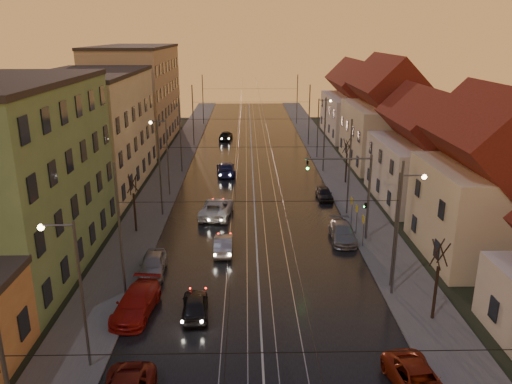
{
  "coord_description": "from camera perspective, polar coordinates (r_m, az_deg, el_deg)",
  "views": [
    {
      "loc": [
        -0.79,
        -19.65,
        16.33
      ],
      "look_at": [
        0.06,
        21.89,
        2.95
      ],
      "focal_mm": 35.0,
      "sensor_mm": 36.0,
      "label": 1
    }
  ],
  "objects": [
    {
      "name": "parked_right_0",
      "position": [
        26.19,
        18.07,
        -19.96
      ],
      "size": [
        2.71,
        4.88,
        1.29
      ],
      "primitive_type": "imported",
      "rotation": [
        0.0,
        0.0,
        0.13
      ],
      "color": "maroon",
      "rests_on": "ground"
    },
    {
      "name": "bare_tree_0",
      "position": [
        43.04,
        -13.73,
        -1.45
      ],
      "size": [
        1.09,
        1.09,
        5.11
      ],
      "color": "black",
      "rests_on": "ground"
    },
    {
      "name": "sidewalk_left",
      "position": [
        62.51,
        -9.61,
        2.52
      ],
      "size": [
        4.0,
        120.0,
        0.15
      ],
      "primitive_type": "cube",
      "color": "#4C4C4C",
      "rests_on": "ground"
    },
    {
      "name": "tram_rail_2",
      "position": [
        61.85,
        0.32,
        2.59
      ],
      "size": [
        0.06,
        120.0,
        0.03
      ],
      "primitive_type": "cube",
      "color": "gray",
      "rests_on": "road"
    },
    {
      "name": "driving_car_4",
      "position": [
        79.27,
        -3.48,
        6.48
      ],
      "size": [
        2.29,
        4.57,
        1.5
      ],
      "primitive_type": "imported",
      "rotation": [
        0.0,
        0.0,
        3.02
      ],
      "color": "black",
      "rests_on": "ground"
    },
    {
      "name": "parked_left_2",
      "position": [
        31.66,
        -13.53,
        -12.2
      ],
      "size": [
        2.63,
        5.3,
        1.48
      ],
      "primitive_type": "imported",
      "rotation": [
        0.0,
        0.0,
        -0.11
      ],
      "color": "maroon",
      "rests_on": "ground"
    },
    {
      "name": "street_lamp_2",
      "position": [
        51.63,
        -10.44,
        4.74
      ],
      "size": [
        1.75,
        0.32,
        8.0
      ],
      "color": "#595B60",
      "rests_on": "ground"
    },
    {
      "name": "street_lamp_3",
      "position": [
        67.37,
        7.37,
        7.92
      ],
      "size": [
        1.75,
        0.32,
        8.0
      ],
      "color": "#595B60",
      "rests_on": "ground"
    },
    {
      "name": "catenary_pole_r_2",
      "position": [
        46.19,
        10.62,
        2.69
      ],
      "size": [
        0.16,
        0.16,
        9.0
      ],
      "primitive_type": "cylinder",
      "color": "#595B60",
      "rests_on": "ground"
    },
    {
      "name": "house_right_4",
      "position": [
        83.36,
        11.33,
        9.72
      ],
      "size": [
        9.18,
        16.32,
        10.0
      ],
      "color": "silver",
      "rests_on": "ground"
    },
    {
      "name": "sidewalk_right",
      "position": [
        62.76,
        8.78,
        2.62
      ],
      "size": [
        4.0,
        120.0,
        0.15
      ],
      "primitive_type": "cube",
      "color": "#4C4C4C",
      "rests_on": "ground"
    },
    {
      "name": "catenary_pole_l_3",
      "position": [
        60.34,
        -8.63,
        6.34
      ],
      "size": [
        0.16,
        0.16,
        9.0
      ],
      "primitive_type": "cylinder",
      "color": "#595B60",
      "rests_on": "ground"
    },
    {
      "name": "driving_car_3",
      "position": [
        59.68,
        -3.45,
        2.69
      ],
      "size": [
        2.57,
        5.4,
        1.52
      ],
      "primitive_type": "imported",
      "rotation": [
        0.0,
        0.0,
        3.23
      ],
      "color": "#171C47",
      "rests_on": "ground"
    },
    {
      "name": "catenary_pole_r_4",
      "position": [
        75.18,
        6.09,
        8.69
      ],
      "size": [
        0.16,
        0.16,
        9.0
      ],
      "primitive_type": "cylinder",
      "color": "#595B60",
      "rests_on": "ground"
    },
    {
      "name": "street_lamp_1",
      "position": [
        33.29,
        16.23,
        -3.01
      ],
      "size": [
        1.75,
        0.32,
        8.0
      ],
      "color": "#595B60",
      "rests_on": "ground"
    },
    {
      "name": "tram_rail_0",
      "position": [
        61.85,
        -2.43,
        2.57
      ],
      "size": [
        0.06,
        120.0,
        0.03
      ],
      "primitive_type": "cube",
      "color": "gray",
      "rests_on": "road"
    },
    {
      "name": "tram_rail_3",
      "position": [
        61.9,
        1.65,
        2.59
      ],
      "size": [
        0.06,
        120.0,
        0.03
      ],
      "primitive_type": "cube",
      "color": "gray",
      "rests_on": "road"
    },
    {
      "name": "catenary_pole_l_1",
      "position": [
        31.96,
        -15.27,
        -4.54
      ],
      "size": [
        0.16,
        0.16,
        9.0
      ],
      "primitive_type": "cylinder",
      "color": "#595B60",
      "rests_on": "ground"
    },
    {
      "name": "apartment_left_1",
      "position": [
        38.84,
        -26.61,
        1.25
      ],
      "size": [
        10.0,
        18.0,
        13.0
      ],
      "primitive_type": "cube",
      "color": "#567C4F",
      "rests_on": "ground"
    },
    {
      "name": "bare_tree_1",
      "position": [
        31.15,
        19.93,
        -9.7
      ],
      "size": [
        1.09,
        1.09,
        5.11
      ],
      "color": "black",
      "rests_on": "ground"
    },
    {
      "name": "street_lamp_0",
      "position": [
        25.86,
        -20.08,
        -9.6
      ],
      "size": [
        1.75,
        0.32,
        8.0
      ],
      "color": "#595B60",
      "rests_on": "ground"
    },
    {
      "name": "road",
      "position": [
        61.84,
        -0.39,
        2.55
      ],
      "size": [
        16.0,
        120.0,
        0.04
      ],
      "primitive_type": "cube",
      "color": "black",
      "rests_on": "ground"
    },
    {
      "name": "apartment_left_3",
      "position": [
        79.97,
        -13.45,
        10.67
      ],
      "size": [
        10.0,
        24.0,
        14.0
      ],
      "primitive_type": "cube",
      "color": "tan",
      "rests_on": "ground"
    },
    {
      "name": "tram_rail_1",
      "position": [
        61.83,
        -1.11,
        2.58
      ],
      "size": [
        0.06,
        120.0,
        0.03
      ],
      "primitive_type": "cube",
      "color": "gray",
      "rests_on": "road"
    },
    {
      "name": "driving_car_2",
      "position": [
        46.29,
        -4.53,
        -1.83
      ],
      "size": [
        3.25,
        5.93,
        1.57
      ],
      "primitive_type": "imported",
      "rotation": [
        0.0,
        0.0,
        3.03
      ],
      "color": "silver",
      "rests_on": "ground"
    },
    {
      "name": "apartment_left_2",
      "position": [
        57.13,
        -18.27,
        6.53
      ],
      "size": [
        10.0,
        20.0,
        12.0
      ],
      "primitive_type": "cube",
      "color": "#B2AD8A",
      "rests_on": "ground"
    },
    {
      "name": "catenary_pole_l_5",
      "position": [
        92.74,
        -6.09,
        10.42
      ],
      "size": [
        0.16,
        0.16,
        9.0
      ],
      "primitive_type": "cylinder",
      "color": "#595B60",
      "rests_on": "ground"
    },
    {
      "name": "house_right_3",
      "position": [
        65.97,
        14.64,
        8.09
      ],
      "size": [
        9.18,
        14.28,
        11.5
      ],
      "color": "beige",
      "rests_on": "ground"
    },
    {
      "name": "house_right_1",
      "position": [
        40.44,
        24.99,
        0.52
      ],
      "size": [
        8.67,
        10.2,
        10.8
      ],
      "color": "beige",
      "rests_on": "ground"
    },
    {
      "name": "catenary_pole_l_4",
      "position": [
        75.0,
        -7.21,
        8.63
      ],
      "size": [
        0.16,
        0.16,
        9.0
      ],
      "primitive_type": "cylinder",
      "color": "#595B60",
      "rests_on": "ground"
    },
    {
      "name": "parked_left_3",
      "position": [
        36.21,
        -11.71,
        -8.09
      ],
      "size": [
        1.92,
        4.33,
        1.45
      ],
      "primitive_type": "imported",
      "rotation": [
        0.0,
        0.0,
        0.05
      ],
      "color": "#98989E",
      "rests_on": "ground"
    },
    {
      "name": "catenary_pole_r_5",
      "position": [
        92.89,
        4.73,
        10.47
      ],
      "size": [
        0.16,
        0.16,
        9.0
      ],
      "primitive_type": "cylinder",
      "color": "#595B60",
      "rests_on": "ground"
    },
    {
      "name": "catenary_pole_l_2",
      "position": [
        45.89,
        -10.93,
        2.58
      ],
      "size": [
        0.16,
        0.16,
        9.0
      ],
      "primitive_type": "cylinder",
      "color": "#595B60",
      "rests_on": "ground"
    },
    {
      "name": "traffic_light_mast",
      "position": [
        40.4,
        11.44,
        0.6
      ],
      "size": [
        5.3,
        0.32,
        7.2
      ],
      "color": "#595B60",
      "rests_on": "ground"
    },
    {
      "name": "driving_car_1",
      "position": [
        38.84,
        -3.76,
        -5.98
      ],
      "size": [
        1.48,
        4.04,
        1.32
      ],
      "primitive_type": "imported",
      "rotation": [
        0.0,
        0.0,
        3.16
      ],
      "color": "gray",
      "rests_on": "ground"
    },
    {
      "name": "catenary_pole_r_1",
      "position": [
        32.39,
        15.82,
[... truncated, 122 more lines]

